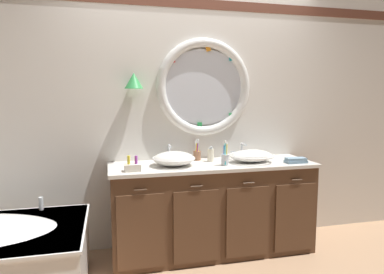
# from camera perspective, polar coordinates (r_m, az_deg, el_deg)

# --- Properties ---
(ground_plane) EXTENTS (14.00, 14.00, 0.00)m
(ground_plane) POSITION_cam_1_polar(r_m,az_deg,el_deg) (3.19, 2.74, -20.40)
(ground_plane) COLOR tan
(back_wall_assembly) EXTENTS (6.40, 0.26, 2.60)m
(back_wall_assembly) POSITION_cam_1_polar(r_m,az_deg,el_deg) (3.41, 0.13, 4.47)
(back_wall_assembly) COLOR silver
(back_wall_assembly) RESTS_ON ground_plane
(vanity_counter) EXTENTS (1.88, 0.61, 0.84)m
(vanity_counter) POSITION_cam_1_polar(r_m,az_deg,el_deg) (3.29, 3.39, -11.53)
(vanity_counter) COLOR brown
(vanity_counter) RESTS_ON ground_plane
(sink_basin_left) EXTENTS (0.38, 0.38, 0.13)m
(sink_basin_left) POSITION_cam_1_polar(r_m,az_deg,el_deg) (3.06, -3.02, -3.57)
(sink_basin_left) COLOR white
(sink_basin_left) RESTS_ON vanity_counter
(sink_basin_right) EXTENTS (0.42, 0.42, 0.11)m
(sink_basin_right) POSITION_cam_1_polar(r_m,az_deg,el_deg) (3.28, 9.76, -3.08)
(sink_basin_right) COLOR white
(sink_basin_right) RESTS_ON vanity_counter
(faucet_set_left) EXTENTS (0.20, 0.12, 0.16)m
(faucet_set_left) POSITION_cam_1_polar(r_m,az_deg,el_deg) (3.28, -3.78, -2.92)
(faucet_set_left) COLOR silver
(faucet_set_left) RESTS_ON vanity_counter
(faucet_set_right) EXTENTS (0.24, 0.13, 0.15)m
(faucet_set_right) POSITION_cam_1_polar(r_m,az_deg,el_deg) (3.48, 8.26, -2.43)
(faucet_set_right) COLOR silver
(faucet_set_right) RESTS_ON vanity_counter
(toothbrush_holder_left) EXTENTS (0.08, 0.08, 0.21)m
(toothbrush_holder_left) POSITION_cam_1_polar(r_m,az_deg,el_deg) (3.32, 0.83, -2.90)
(toothbrush_holder_left) COLOR #996647
(toothbrush_holder_left) RESTS_ON vanity_counter
(toothbrush_holder_right) EXTENTS (0.08, 0.08, 0.23)m
(toothbrush_holder_right) POSITION_cam_1_polar(r_m,az_deg,el_deg) (3.08, 5.49, -3.58)
(toothbrush_holder_right) COLOR silver
(toothbrush_holder_right) RESTS_ON vanity_counter
(soap_dispenser) EXTENTS (0.06, 0.07, 0.15)m
(soap_dispenser) POSITION_cam_1_polar(r_m,az_deg,el_deg) (3.26, 3.10, -2.94)
(soap_dispenser) COLOR #EFE5C6
(soap_dispenser) RESTS_ON vanity_counter
(folded_hand_towel) EXTENTS (0.20, 0.11, 0.05)m
(folded_hand_towel) POSITION_cam_1_polar(r_m,az_deg,el_deg) (3.33, 16.76, -3.71)
(folded_hand_towel) COLOR #7593A8
(folded_hand_towel) RESTS_ON vanity_counter
(toiletry_basket) EXTENTS (0.13, 0.09, 0.13)m
(toiletry_basket) POSITION_cam_1_polar(r_m,az_deg,el_deg) (2.88, -9.79, -4.88)
(toiletry_basket) COLOR beige
(toiletry_basket) RESTS_ON vanity_counter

